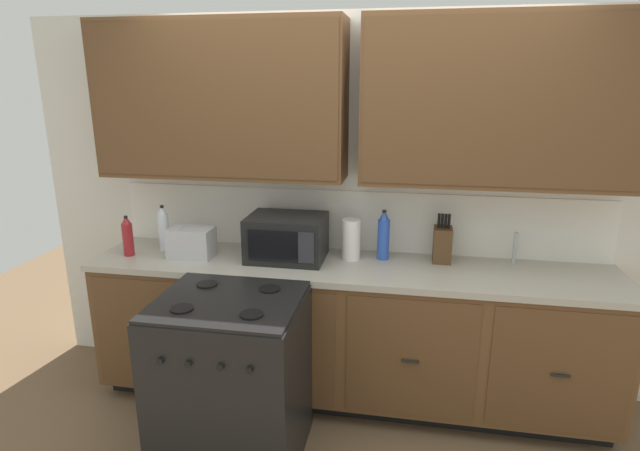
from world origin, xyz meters
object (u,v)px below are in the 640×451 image
at_px(knife_block, 442,244).
at_px(bottle_blue, 383,235).
at_px(toaster, 191,242).
at_px(paper_towel_roll, 351,239).
at_px(bottle_clear, 164,228).
at_px(microwave, 287,238).
at_px(stove_range, 232,379).
at_px(bottle_red, 128,236).

height_order(knife_block, bottle_blue, bottle_blue).
relative_size(toaster, paper_towel_roll, 1.08).
bearing_deg(bottle_clear, paper_towel_roll, 2.18).
bearing_deg(bottle_clear, microwave, -1.46).
height_order(microwave, bottle_clear, bottle_clear).
bearing_deg(paper_towel_roll, bottle_blue, 10.69).
bearing_deg(toaster, bottle_clear, 158.05).
bearing_deg(toaster, knife_block, 7.11).
distance_m(stove_range, toaster, 0.94).
relative_size(toaster, bottle_blue, 0.88).
bearing_deg(toaster, stove_range, -52.43).
xyz_separation_m(knife_block, paper_towel_roll, (-0.57, -0.05, 0.01)).
height_order(stove_range, toaster, toaster).
distance_m(microwave, paper_towel_roll, 0.40).
distance_m(stove_range, bottle_clear, 1.16).
height_order(stove_range, bottle_blue, bottle_blue).
distance_m(toaster, bottle_red, 0.42).
bearing_deg(bottle_clear, stove_range, -44.91).
xyz_separation_m(paper_towel_roll, bottle_clear, (-1.24, -0.05, 0.02)).
relative_size(toaster, bottle_red, 1.06).
distance_m(stove_range, paper_towel_roll, 1.10).
bearing_deg(bottle_red, bottle_blue, 8.03).
relative_size(stove_range, bottle_clear, 3.09).
bearing_deg(stove_range, paper_towel_roll, 53.43).
xyz_separation_m(knife_block, bottle_red, (-1.99, -0.25, 0.01)).
relative_size(stove_range, bottle_red, 3.59).
distance_m(microwave, knife_block, 0.97).
bearing_deg(paper_towel_roll, bottle_red, -172.36).
xyz_separation_m(toaster, bottle_blue, (1.21, 0.18, 0.06)).
relative_size(microwave, bottle_clear, 1.56).
bearing_deg(knife_block, toaster, -172.89).
height_order(toaster, bottle_blue, bottle_blue).
bearing_deg(bottle_blue, paper_towel_roll, -169.31).
bearing_deg(microwave, bottle_blue, 10.12).
bearing_deg(bottle_blue, bottle_clear, -176.61).
relative_size(microwave, bottle_red, 1.81).
relative_size(knife_block, bottle_red, 1.17).
relative_size(paper_towel_roll, bottle_clear, 0.85).
bearing_deg(knife_block, bottle_clear, -176.77).
bearing_deg(knife_block, bottle_blue, -177.41).
bearing_deg(microwave, stove_range, -102.70).
bearing_deg(stove_range, bottle_red, 147.85).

